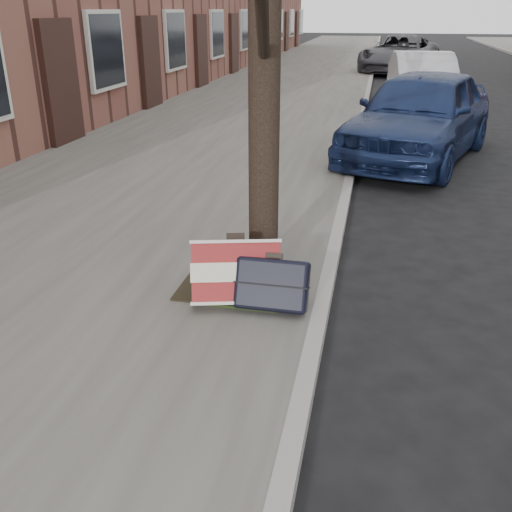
% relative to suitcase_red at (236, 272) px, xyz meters
% --- Properties ---
extents(near_sidewalk, '(5.00, 70.00, 0.12)m').
position_rel_suitcase_red_xyz_m(near_sidewalk, '(-1.79, 14.14, -0.32)').
color(near_sidewalk, slate).
rests_on(near_sidewalk, ground).
extents(dirt_patch, '(0.85, 0.85, 0.02)m').
position_rel_suitcase_red_xyz_m(dirt_patch, '(-0.09, 0.34, -0.25)').
color(dirt_patch, black).
rests_on(dirt_patch, near_sidewalk).
extents(suitcase_red, '(0.74, 0.52, 0.52)m').
position_rel_suitcase_red_xyz_m(suitcase_red, '(0.00, 0.00, 0.00)').
color(suitcase_red, maroon).
rests_on(suitcase_red, near_sidewalk).
extents(suitcase_navy, '(0.55, 0.32, 0.43)m').
position_rel_suitcase_red_xyz_m(suitcase_navy, '(0.29, -0.05, -0.04)').
color(suitcase_navy, black).
rests_on(suitcase_navy, near_sidewalk).
extents(car_near_front, '(2.86, 4.43, 1.40)m').
position_rel_suitcase_red_xyz_m(car_near_front, '(1.62, 5.59, 0.32)').
color(car_near_front, navy).
rests_on(car_near_front, ground).
extents(car_near_mid, '(1.67, 4.01, 1.29)m').
position_rel_suitcase_red_xyz_m(car_near_mid, '(1.97, 10.94, 0.27)').
color(car_near_mid, '#B8B9C0').
rests_on(car_near_mid, ground).
extents(car_near_back, '(3.35, 5.29, 1.36)m').
position_rel_suitcase_red_xyz_m(car_near_back, '(1.61, 19.45, 0.30)').
color(car_near_back, '#3A3A3F').
rests_on(car_near_back, ground).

